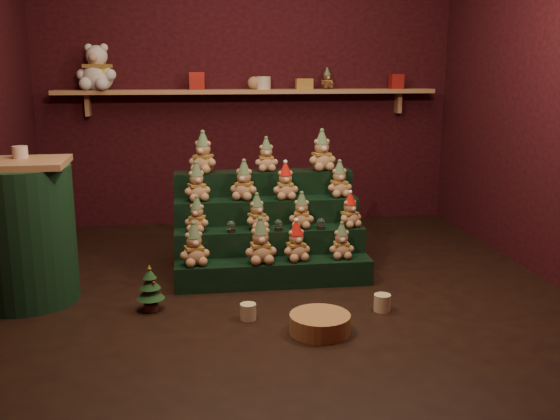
{
  "coord_description": "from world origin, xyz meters",
  "views": [
    {
      "loc": [
        -0.53,
        -4.13,
        1.51
      ],
      "look_at": [
        0.08,
        0.25,
        0.51
      ],
      "focal_mm": 40.0,
      "sensor_mm": 36.0,
      "label": 1
    }
  ],
  "objects": [
    {
      "name": "ground",
      "position": [
        0.0,
        0.0,
        0.0
      ],
      "size": [
        4.0,
        4.0,
        0.0
      ],
      "primitive_type": "plane",
      "color": "black",
      "rests_on": "ground"
    },
    {
      "name": "back_wall",
      "position": [
        0.0,
        2.05,
        1.4
      ],
      "size": [
        4.0,
        0.1,
        2.8
      ],
      "primitive_type": "cube",
      "color": "black",
      "rests_on": "ground"
    },
    {
      "name": "front_wall",
      "position": [
        0.0,
        -2.05,
        1.4
      ],
      "size": [
        4.0,
        0.1,
        2.8
      ],
      "primitive_type": "cube",
      "color": "black",
      "rests_on": "ground"
    },
    {
      "name": "back_shelf",
      "position": [
        0.0,
        1.87,
        1.29
      ],
      "size": [
        3.6,
        0.26,
        0.24
      ],
      "color": "#A67C53",
      "rests_on": "ground"
    },
    {
      "name": "riser_tier_front",
      "position": [
        0.01,
        0.06,
        0.09
      ],
      "size": [
        1.4,
        0.22,
        0.18
      ],
      "primitive_type": "cube",
      "color": "black",
      "rests_on": "ground"
    },
    {
      "name": "riser_tier_midfront",
      "position": [
        0.01,
        0.28,
        0.18
      ],
      "size": [
        1.4,
        0.22,
        0.36
      ],
      "primitive_type": "cube",
      "color": "black",
      "rests_on": "ground"
    },
    {
      "name": "riser_tier_midback",
      "position": [
        0.01,
        0.5,
        0.27
      ],
      "size": [
        1.4,
        0.22,
        0.54
      ],
      "primitive_type": "cube",
      "color": "black",
      "rests_on": "ground"
    },
    {
      "name": "riser_tier_back",
      "position": [
        0.01,
        0.72,
        0.36
      ],
      "size": [
        1.4,
        0.22,
        0.72
      ],
      "primitive_type": "cube",
      "color": "black",
      "rests_on": "ground"
    },
    {
      "name": "teddy_0",
      "position": [
        -0.55,
        0.06,
        0.33
      ],
      "size": [
        0.25,
        0.23,
        0.29
      ],
      "primitive_type": null,
      "rotation": [
        0.0,
        0.0,
        0.26
      ],
      "color": "tan",
      "rests_on": "riser_tier_front"
    },
    {
      "name": "teddy_1",
      "position": [
        -0.09,
        0.04,
        0.34
      ],
      "size": [
        0.24,
        0.22,
        0.31
      ],
      "primitive_type": null,
      "rotation": [
        0.0,
        0.0,
        0.1
      ],
      "color": "tan",
      "rests_on": "riser_tier_front"
    },
    {
      "name": "teddy_2",
      "position": [
        0.17,
        0.07,
        0.32
      ],
      "size": [
        0.24,
        0.23,
        0.28
      ],
      "primitive_type": null,
      "rotation": [
        0.0,
        0.0,
        0.27
      ],
      "color": "tan",
      "rests_on": "riser_tier_front"
    },
    {
      "name": "teddy_3",
      "position": [
        0.5,
        0.08,
        0.31
      ],
      "size": [
        0.19,
        0.17,
        0.25
      ],
      "primitive_type": null,
      "rotation": [
        0.0,
        0.0,
        -0.03
      ],
      "color": "tan",
      "rests_on": "riser_tier_front"
    },
    {
      "name": "teddy_4",
      "position": [
        -0.52,
        0.29,
        0.48
      ],
      "size": [
        0.22,
        0.21,
        0.25
      ],
      "primitive_type": null,
      "rotation": [
        0.0,
        0.0,
        -0.34
      ],
      "color": "tan",
      "rests_on": "riser_tier_midfront"
    },
    {
      "name": "teddy_5",
      "position": [
        -0.09,
        0.29,
        0.49
      ],
      "size": [
        0.24,
        0.23,
        0.26
      ],
      "primitive_type": null,
      "rotation": [
        0.0,
        0.0,
        0.43
      ],
      "color": "tan",
      "rests_on": "riser_tier_midfront"
    },
    {
      "name": "teddy_6",
      "position": [
        0.24,
        0.29,
        0.49
      ],
      "size": [
        0.22,
        0.2,
        0.26
      ],
      "primitive_type": null,
      "rotation": [
        0.0,
        0.0,
        -0.23
      ],
      "color": "tan",
      "rests_on": "riser_tier_midfront"
    },
    {
      "name": "teddy_7",
      "position": [
        0.6,
        0.27,
        0.49
      ],
      "size": [
        0.23,
        0.22,
        0.25
      ],
      "primitive_type": null,
      "rotation": [
        0.0,
        0.0,
        0.43
      ],
      "color": "tan",
      "rests_on": "riser_tier_midfront"
    },
    {
      "name": "teddy_8",
      "position": [
        -0.52,
        0.51,
        0.68
      ],
      "size": [
        0.25,
        0.24,
        0.28
      ],
      "primitive_type": null,
      "rotation": [
        0.0,
        0.0,
        0.32
      ],
      "color": "tan",
      "rests_on": "riser_tier_midback"
    },
    {
      "name": "teddy_9",
      "position": [
        -0.16,
        0.51,
        0.69
      ],
      "size": [
        0.27,
        0.25,
        0.29
      ],
      "primitive_type": null,
      "rotation": [
        0.0,
        0.0,
        -0.4
      ],
      "color": "tan",
      "rests_on": "riser_tier_midback"
    },
    {
      "name": "teddy_10",
      "position": [
        0.15,
        0.49,
        0.68
      ],
      "size": [
        0.2,
        0.18,
        0.27
      ],
      "primitive_type": null,
      "rotation": [
        0.0,
        0.0,
        0.04
      ],
      "color": "tan",
      "rests_on": "riser_tier_midback"
    },
    {
      "name": "teddy_11",
      "position": [
        0.58,
        0.52,
        0.68
      ],
      "size": [
        0.21,
        0.2,
        0.27
      ],
      "primitive_type": null,
      "rotation": [
        0.0,
        0.0,
        0.12
      ],
      "color": "tan",
      "rests_on": "riser_tier_midback"
    },
    {
      "name": "teddy_12",
      "position": [
        -0.46,
        0.71,
        0.88
      ],
      "size": [
        0.29,
        0.27,
        0.31
      ],
      "primitive_type": null,
      "rotation": [
        0.0,
        0.0,
        -0.43
      ],
      "color": "tan",
      "rests_on": "riser_tier_back"
    },
    {
      "name": "teddy_13",
      "position": [
        0.03,
        0.73,
        0.85
      ],
      "size": [
        0.19,
        0.17,
        0.26
      ],
      "primitive_type": null,
      "rotation": [
        0.0,
        0.0,
        0.05
      ],
      "color": "tan",
      "rests_on": "riser_tier_back"
    },
    {
      "name": "teddy_14",
      "position": [
        0.47,
        0.71,
        0.88
      ],
      "size": [
        0.26,
        0.24,
        0.31
      ],
      "primitive_type": null,
      "rotation": [
        0.0,
        0.0,
        0.2
      ],
      "color": "tan",
      "rests_on": "riser_tier_back"
    },
    {
      "name": "snow_globe_a",
      "position": [
        -0.28,
        0.22,
        0.4
      ],
      "size": [
        0.06,
        0.06,
        0.08
      ],
      "color": "black",
      "rests_on": "riser_tier_midfront"
    },
    {
      "name": "snow_globe_b",
      "position": [
        0.06,
        0.22,
        0.4
      ],
      "size": [
        0.06,
        0.06,
        0.08
      ],
      "color": "black",
      "rests_on": "riser_tier_midfront"
    },
    {
      "name": "snow_globe_c",
      "position": [
        0.37,
        0.22,
        0.4
      ],
      "size": [
        0.06,
        0.06,
        0.08
      ],
      "color": "black",
      "rests_on": "riser_tier_midfront"
    },
    {
      "name": "side_table",
      "position": [
        -1.65,
        -0.01,
        0.47
      ],
      "size": [
        0.66,
        0.66,
        0.94
      ],
      "rotation": [
        0.0,
        0.0,
        0.04
      ],
      "color": "#A67C53",
      "rests_on": "ground"
    },
    {
      "name": "table_ornament",
      "position": [
        -1.65,
        0.09,
        0.98
      ],
      "size": [
        0.1,
        0.1,
        0.08
      ],
      "primitive_type": "cylinder",
      "color": "beige",
      "rests_on": "side_table"
    },
    {
      "name": "mini_christmas_tree",
      "position": [
        -0.83,
        -0.3,
        0.15
      ],
      "size": [
        0.18,
        0.18,
        0.3
      ],
      "rotation": [
        0.0,
        0.0,
        -0.16
      ],
      "color": "#462319",
      "rests_on": "ground"
    },
    {
      "name": "mug_left",
      "position": [
        -0.23,
        -0.54,
        0.05
      ],
      "size": [
        0.1,
        0.1,
        0.1
      ],
      "primitive_type": "cylinder",
      "color": "beige",
      "rests_on": "ground"
    },
    {
      "name": "mug_right",
      "position": [
        0.63,
        -0.51,
        0.05
      ],
      "size": [
        0.11,
        0.11,
        0.11
      ],
      "primitive_type": "cylinder",
      "color": "beige",
      "rests_on": "ground"
    },
    {
      "name": "wicker_basket",
      "position": [
        0.17,
        -0.79,
        0.06
      ],
      "size": [
        0.38,
        0.38,
        0.11
      ],
      "primitive_type": "cylinder",
      "rotation": [
        0.0,
        0.0,
        0.06
      ],
      "color": "#A57742",
      "rests_on": "ground"
    },
    {
      "name": "white_bear",
      "position": [
        -1.38,
        1.84,
        1.58
      ],
      "size": [
        0.44,
        0.42,
        0.52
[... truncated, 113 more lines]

